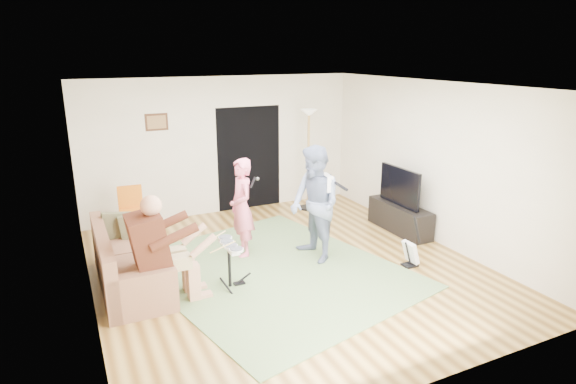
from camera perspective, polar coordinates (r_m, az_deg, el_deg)
The scene contains 19 objects.
floor at distance 7.39m, azimuth -0.00°, elevation -8.91°, with size 6.00×6.00×0.00m, color brown.
walls at distance 6.92m, azimuth -0.00°, elevation 1.25°, with size 5.50×6.00×2.70m, color silver, non-canonical shape.
ceiling at distance 6.70m, azimuth -0.00°, elevation 12.47°, with size 6.00×6.00×0.00m, color white.
window_blinds at distance 6.43m, azimuth -23.47°, elevation 0.53°, with size 2.05×2.05×0.00m, color #95562E.
doorway at distance 9.88m, azimuth -4.63°, elevation 4.01°, with size 2.10×2.10×0.00m, color black.
picture_frame at distance 9.25m, azimuth -15.31°, elevation 8.00°, with size 0.42×0.03×0.32m, color #3F2314.
area_rug at distance 7.25m, azimuth -1.79°, elevation -9.36°, with size 3.23×3.85×0.02m, color #5D7C4B.
sofa at distance 7.09m, azimuth -18.72°, elevation -8.51°, with size 0.84×2.05×0.83m.
drummer at distance 6.44m, azimuth -14.34°, elevation -7.87°, with size 0.95×0.53×1.46m.
drum_kit at distance 6.74m, azimuth -6.95°, elevation -8.88°, with size 0.37×0.65×0.67m.
singer at distance 7.60m, azimuth -5.52°, elevation -1.86°, with size 0.58×0.38×1.58m, color pink.
microphone at distance 7.55m, azimuth -4.18°, elevation 1.14°, with size 0.06×0.06×0.24m, color black, non-canonical shape.
guitarist at distance 7.36m, azimuth 3.21°, elevation -1.48°, with size 0.88×0.68×1.81m, color slate.
guitar_held at distance 7.36m, azimuth 4.61°, elevation 1.14°, with size 0.12×0.60×0.26m, color white, non-canonical shape.
guitar_spare at distance 7.58m, azimuth 14.38°, elevation -6.91°, with size 0.29×0.26×0.79m.
torchiere_lamp at distance 9.70m, azimuth 2.45°, elevation 5.97°, with size 0.37×0.37×2.05m.
dining_chair at distance 8.55m, azimuth -17.90°, elevation -3.63°, with size 0.44×0.46×0.98m.
tv_cabinet at distance 8.96m, azimuth 13.11°, elevation -2.99°, with size 0.40×1.40×0.50m, color black.
television at distance 8.76m, azimuth 13.10°, elevation 0.67°, with size 0.06×1.03×0.67m, color black.
Camera 1 is at (-2.89, -6.03, 3.15)m, focal length 30.00 mm.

